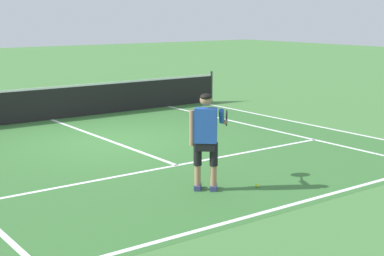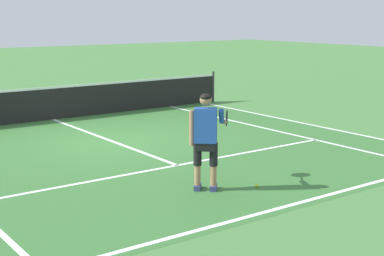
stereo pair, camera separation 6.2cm
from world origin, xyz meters
name	(u,v)px [view 2 (the right image)]	position (x,y,z in m)	size (l,w,h in m)	color
ground_plane	(112,141)	(0.00, 0.00, 0.00)	(80.00, 80.00, 0.00)	#477F3D
court_inner_surface	(136,150)	(0.00, -1.18, 0.00)	(10.98, 9.93, 0.00)	#387033
line_baseline	(287,206)	(0.00, -5.95, 0.00)	(10.98, 0.10, 0.01)	white
line_service	(177,165)	(0.00, -2.82, 0.00)	(8.23, 0.10, 0.01)	white
line_centre_service	(104,138)	(0.00, 0.38, 0.00)	(0.10, 6.40, 0.01)	white
line_singles_right	(269,129)	(4.12, -1.18, 0.00)	(0.10, 9.53, 0.01)	white
line_doubles_right	(305,123)	(5.49, -1.18, 0.00)	(0.10, 9.53, 0.01)	white
tennis_net	(52,103)	(0.00, 3.58, 0.50)	(11.96, 0.08, 1.07)	#333338
tennis_player	(206,135)	(-0.53, -4.47, 0.99)	(1.14, 0.78, 1.71)	navy
tennis_ball_near_feet	(257,186)	(0.29, -4.90, 0.03)	(0.07, 0.07, 0.07)	#CCE02D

